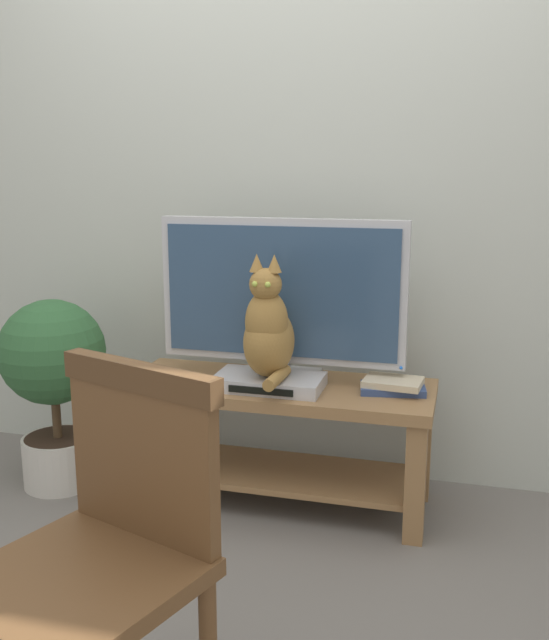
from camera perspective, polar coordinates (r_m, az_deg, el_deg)
The scene contains 9 objects.
ground_plane at distance 2.48m, azimuth -4.62°, elevation -19.45°, with size 12.00×12.00×0.00m, color slate.
back_wall at distance 3.03m, azimuth 1.23°, elevation 14.12°, with size 7.00×0.12×2.80m, color #B7BCB2.
tv_stand at distance 2.78m, azimuth 0.27°, elevation -8.08°, with size 1.18×0.45×0.49m.
tv at distance 2.70m, azimuth 0.58°, elevation 1.94°, with size 0.95×0.20×0.63m.
media_box at distance 2.67m, azimuth -0.44°, elevation -4.97°, with size 0.40×0.23×0.05m.
cat at distance 2.60m, azimuth -0.51°, elevation -0.88°, with size 0.18×0.32×0.46m.
wooden_chair at distance 1.63m, azimuth -13.34°, elevation -16.61°, with size 0.55×0.56×0.88m.
book_stack at distance 2.66m, azimuth 9.46°, elevation -5.20°, with size 0.25×0.17×0.05m.
potted_plant at distance 3.02m, azimuth -17.27°, elevation -4.16°, with size 0.43×0.43×0.78m.
Camera 1 is at (0.73, -1.98, 1.30)m, focal length 39.98 mm.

